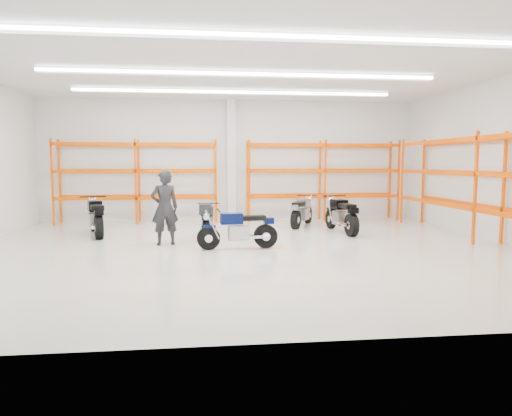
{
  "coord_description": "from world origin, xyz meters",
  "views": [
    {
      "loc": [
        -1.0,
        -11.25,
        2.18
      ],
      "look_at": [
        0.32,
        0.5,
        0.99
      ],
      "focal_mm": 32.0,
      "sensor_mm": 36.0,
      "label": 1
    }
  ],
  "objects": [
    {
      "name": "ground",
      "position": [
        0.0,
        0.0,
        0.0
      ],
      "size": [
        14.0,
        14.0,
        0.0
      ],
      "primitive_type": "plane",
      "color": "beige",
      "rests_on": "ground"
    },
    {
      "name": "room_shell",
      "position": [
        0.0,
        0.03,
        3.28
      ],
      "size": [
        14.02,
        12.02,
        4.51
      ],
      "color": "white",
      "rests_on": "ground"
    },
    {
      "name": "motorcycle_main",
      "position": [
        -0.1,
        0.12,
        0.47
      ],
      "size": [
        2.06,
        0.68,
        1.01
      ],
      "color": "black",
      "rests_on": "ground"
    },
    {
      "name": "motorcycle_back_a",
      "position": [
        -4.23,
        2.67,
        0.54
      ],
      "size": [
        1.01,
        2.26,
        1.14
      ],
      "color": "black",
      "rests_on": "ground"
    },
    {
      "name": "motorcycle_back_b",
      "position": [
        -0.94,
        1.93,
        0.5
      ],
      "size": [
        0.65,
        2.04,
        1.05
      ],
      "color": "black",
      "rests_on": "ground"
    },
    {
      "name": "motorcycle_back_c",
      "position": [
        2.26,
        3.88,
        0.49
      ],
      "size": [
        1.15,
        1.93,
        1.04
      ],
      "color": "black",
      "rests_on": "ground"
    },
    {
      "name": "motorcycle_back_d",
      "position": [
        3.22,
        2.37,
        0.53
      ],
      "size": [
        0.76,
        2.3,
        1.13
      ],
      "color": "black",
      "rests_on": "ground"
    },
    {
      "name": "standing_man",
      "position": [
        -2.06,
        0.89,
        0.99
      ],
      "size": [
        0.82,
        0.64,
        1.98
      ],
      "primitive_type": "imported",
      "rotation": [
        0.0,
        0.0,
        3.39
      ],
      "color": "black",
      "rests_on": "ground"
    },
    {
      "name": "structural_column",
      "position": [
        0.0,
        5.82,
        2.25
      ],
      "size": [
        0.32,
        0.32,
        4.5
      ],
      "primitive_type": "cube",
      "color": "white",
      "rests_on": "ground"
    },
    {
      "name": "pallet_racking_back_left",
      "position": [
        -3.4,
        5.48,
        1.79
      ],
      "size": [
        5.67,
        0.87,
        3.0
      ],
      "color": "#FC5600",
      "rests_on": "ground"
    },
    {
      "name": "pallet_racking_back_right",
      "position": [
        3.4,
        5.48,
        1.79
      ],
      "size": [
        5.67,
        0.87,
        3.0
      ],
      "color": "#FC5600",
      "rests_on": "ground"
    },
    {
      "name": "pallet_racking_side",
      "position": [
        6.48,
        0.0,
        1.81
      ],
      "size": [
        0.87,
        9.07,
        3.0
      ],
      "color": "#FC5600",
      "rests_on": "ground"
    }
  ]
}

